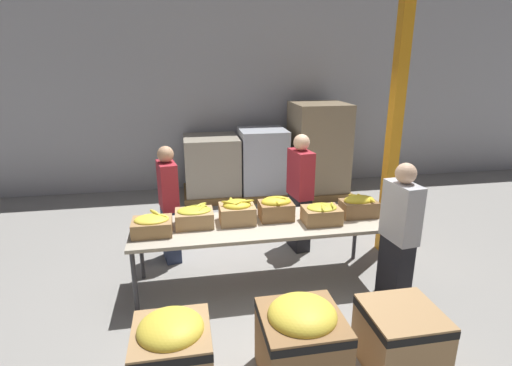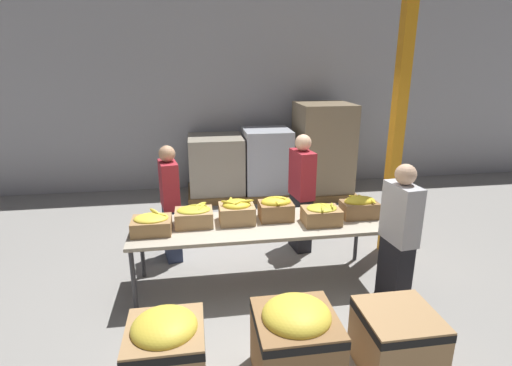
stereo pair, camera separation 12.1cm
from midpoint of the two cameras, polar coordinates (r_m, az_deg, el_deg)
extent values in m
plane|color=gray|center=(4.97, 1.03, -14.07)|extent=(30.00, 30.00, 0.00)
cube|color=#A8A8AD|center=(8.17, -3.79, 13.23)|extent=(16.00, 0.08, 4.00)
cube|color=#B2A893|center=(4.62, 1.09, -6.04)|extent=(2.87, 0.87, 0.04)
cylinder|color=#38383D|center=(4.45, -16.31, -13.40)|extent=(0.05, 0.05, 0.74)
cylinder|color=#38383D|center=(4.88, 18.26, -10.65)|extent=(0.05, 0.05, 0.74)
cylinder|color=#38383D|center=(5.10, -15.32, -9.14)|extent=(0.05, 0.05, 0.74)
cylinder|color=#38383D|center=(5.48, 14.78, -7.14)|extent=(0.05, 0.05, 0.74)
cube|color=#A37A4C|center=(4.48, -13.93, -5.94)|extent=(0.42, 0.33, 0.16)
ellipsoid|color=yellow|center=(4.45, -14.01, -4.92)|extent=(0.37, 0.29, 0.08)
ellipsoid|color=yellow|center=(4.52, -13.62, -3.93)|extent=(0.14, 0.19, 0.05)
ellipsoid|color=yellow|center=(4.45, -12.72, -4.48)|extent=(0.15, 0.11, 0.04)
cube|color=tan|center=(4.58, -8.10, -4.93)|extent=(0.42, 0.32, 0.18)
ellipsoid|color=gold|center=(4.54, -8.15, -3.83)|extent=(0.37, 0.27, 0.07)
ellipsoid|color=gold|center=(4.54, -8.37, -3.67)|extent=(0.15, 0.13, 0.04)
ellipsoid|color=gold|center=(4.59, -7.47, -3.20)|extent=(0.20, 0.09, 0.04)
ellipsoid|color=gold|center=(4.55, -7.00, -3.44)|extent=(0.12, 0.21, 0.04)
ellipsoid|color=gold|center=(4.61, -7.16, -3.09)|extent=(0.17, 0.17, 0.06)
cube|color=tan|center=(4.61, -2.02, -4.41)|extent=(0.40, 0.33, 0.21)
ellipsoid|color=yellow|center=(4.57, -2.03, -3.10)|extent=(0.32, 0.28, 0.11)
ellipsoid|color=yellow|center=(4.64, -2.87, -2.48)|extent=(0.07, 0.19, 0.05)
ellipsoid|color=yellow|center=(4.52, -3.27, -2.81)|extent=(0.18, 0.15, 0.05)
ellipsoid|color=yellow|center=(4.52, -1.51, -2.70)|extent=(0.17, 0.16, 0.05)
ellipsoid|color=yellow|center=(4.53, -0.63, -2.62)|extent=(0.18, 0.07, 0.04)
cube|color=olive|center=(4.71, 3.59, -3.98)|extent=(0.39, 0.30, 0.21)
ellipsoid|color=yellow|center=(4.67, 3.61, -2.71)|extent=(0.35, 0.25, 0.11)
ellipsoid|color=yellow|center=(4.64, 3.91, -2.18)|extent=(0.19, 0.11, 0.04)
ellipsoid|color=yellow|center=(4.59, 3.71, -2.74)|extent=(0.07, 0.18, 0.06)
ellipsoid|color=yellow|center=(4.59, 3.41, -2.80)|extent=(0.15, 0.16, 0.05)
ellipsoid|color=yellow|center=(4.68, 4.04, -2.37)|extent=(0.16, 0.07, 0.05)
cube|color=#A37A4C|center=(4.65, 10.04, -4.66)|extent=(0.42, 0.31, 0.18)
ellipsoid|color=gold|center=(4.61, 10.11, -3.55)|extent=(0.35, 0.27, 0.07)
ellipsoid|color=gold|center=(4.54, 10.20, -3.55)|extent=(0.08, 0.21, 0.04)
ellipsoid|color=gold|center=(4.62, 10.45, -3.25)|extent=(0.10, 0.17, 0.05)
ellipsoid|color=gold|center=(4.61, 11.56, -3.13)|extent=(0.07, 0.16, 0.04)
cube|color=olive|center=(4.93, 15.20, -3.67)|extent=(0.42, 0.26, 0.19)
ellipsoid|color=yellow|center=(4.89, 15.29, -2.52)|extent=(0.38, 0.22, 0.11)
ellipsoid|color=yellow|center=(4.86, 15.41, -2.23)|extent=(0.17, 0.10, 0.05)
ellipsoid|color=yellow|center=(4.90, 14.86, -1.91)|extent=(0.17, 0.13, 0.04)
ellipsoid|color=yellow|center=(4.88, 16.93, -2.45)|extent=(0.06, 0.18, 0.05)
ellipsoid|color=yellow|center=(4.96, 15.49, -1.96)|extent=(0.06, 0.16, 0.04)
cube|color=#2D3856|center=(5.46, -11.24, -6.98)|extent=(0.26, 0.38, 0.74)
cube|color=maroon|center=(5.22, -11.67, -0.25)|extent=(0.28, 0.45, 0.61)
sphere|color=tan|center=(5.12, -11.95, 4.11)|extent=(0.21, 0.21, 0.21)
cube|color=black|center=(4.68, 19.85, -12.00)|extent=(0.24, 0.38, 0.76)
cube|color=#B2B2B7|center=(4.39, 20.77, -4.11)|extent=(0.26, 0.45, 0.62)
sphere|color=#DBAD89|center=(4.26, 21.37, 1.14)|extent=(0.21, 0.21, 0.21)
cube|color=black|center=(5.66, 6.96, -5.65)|extent=(0.25, 0.40, 0.78)
cube|color=maroon|center=(5.42, 7.23, 1.27)|extent=(0.28, 0.47, 0.64)
sphere|color=#DBAD89|center=(5.32, 7.41, 5.73)|extent=(0.22, 0.22, 0.22)
cube|color=tan|center=(3.48, -11.51, -23.87)|extent=(0.59, 0.59, 0.64)
cube|color=black|center=(3.31, -11.80, -20.42)|extent=(0.60, 0.60, 0.07)
ellipsoid|color=yellow|center=(3.27, -11.88, -19.52)|extent=(0.50, 0.50, 0.21)
cube|color=olive|center=(3.57, 6.68, -22.52)|extent=(0.66, 0.66, 0.62)
cube|color=black|center=(3.41, 6.84, -19.20)|extent=(0.66, 0.66, 0.07)
ellipsoid|color=yellow|center=(3.37, 6.88, -18.29)|extent=(0.56, 0.56, 0.23)
cube|color=tan|center=(3.88, 20.33, -20.41)|extent=(0.62, 0.62, 0.56)
cube|color=black|center=(3.75, 20.71, -17.66)|extent=(0.63, 0.63, 0.07)
cube|color=orange|center=(5.46, 20.40, 10.12)|extent=(0.15, 0.15, 4.00)
cube|color=olive|center=(7.87, -5.17, -1.38)|extent=(1.11, 1.11, 0.13)
cube|color=#A39984|center=(7.70, -5.29, 2.78)|extent=(1.02, 1.02, 1.05)
cube|color=olive|center=(7.88, 1.95, -1.30)|extent=(0.95, 0.95, 0.13)
cube|color=#B2B7C1|center=(7.69, 2.00, 3.33)|extent=(0.87, 0.87, 1.18)
cube|color=olive|center=(8.07, 9.64, -1.08)|extent=(1.10, 1.10, 0.13)
cube|color=#897556|center=(7.83, 9.97, 5.13)|extent=(1.01, 1.01, 1.66)
camera|label=1|loc=(0.06, -89.26, 0.23)|focal=28.00mm
camera|label=2|loc=(0.06, 90.74, -0.23)|focal=28.00mm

